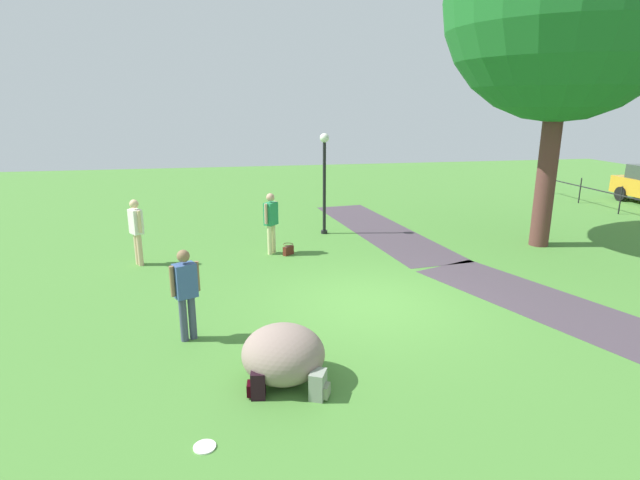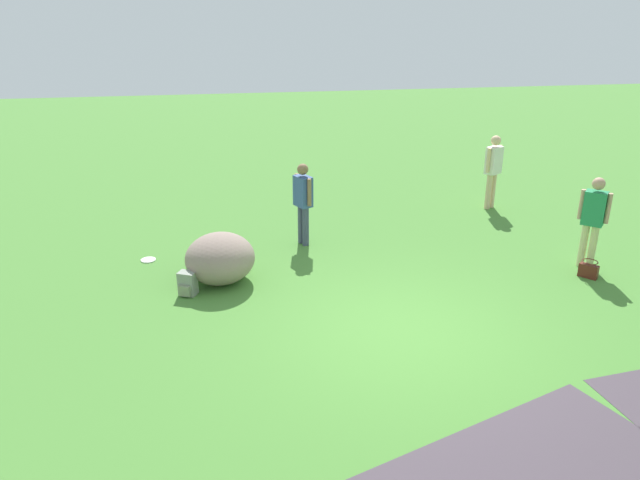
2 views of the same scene
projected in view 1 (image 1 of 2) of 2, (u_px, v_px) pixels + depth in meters
name	position (u px, v px, depth m)	size (l,w,h in m)	color
ground_plane	(374.00, 303.00, 10.34)	(48.00, 48.00, 0.00)	#498134
footpath_segment_near	(379.00, 229.00, 16.41)	(8.16, 2.77, 0.01)	#473B45
footpath_segment_mid	(596.00, 322.00, 9.42)	(8.15, 4.52, 0.01)	#473B45
lamp_post	(324.00, 172.00, 15.37)	(0.28, 0.28, 3.13)	black
lawn_boulder	(283.00, 354.00, 7.35)	(1.56, 1.59, 0.86)	gray
woman_with_handbag	(271.00, 219.00, 13.50)	(0.43, 0.42, 1.68)	beige
man_near_boulder	(186.00, 289.00, 8.50)	(0.37, 0.48, 1.64)	#404760
passerby_on_path	(136.00, 227.00, 12.55)	(0.45, 0.40, 1.70)	#DBB38E
handbag_on_grass	(288.00, 250.00, 13.60)	(0.38, 0.38, 0.31)	#572118
backpack_by_boulder	(258.00, 384.00, 7.01)	(0.30, 0.29, 0.40)	black
spare_backpack_on_lawn	(319.00, 385.00, 6.97)	(0.34, 0.34, 0.40)	gray
frisbee_on_grass	(205.00, 447.00, 5.99)	(0.27, 0.27, 0.02)	white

